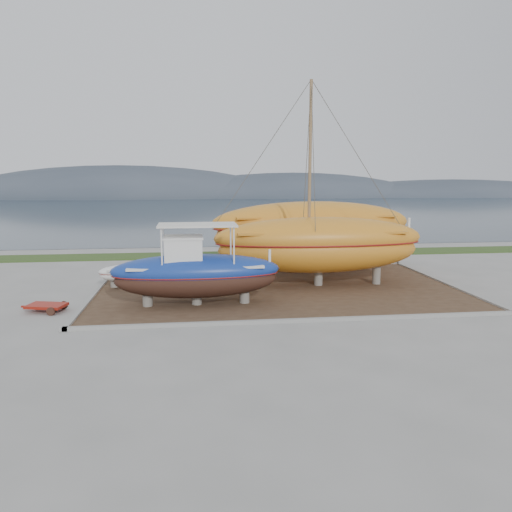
{
  "coord_description": "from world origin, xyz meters",
  "views": [
    {
      "loc": [
        -4.21,
        -20.9,
        5.72
      ],
      "look_at": [
        -1.1,
        4.0,
        1.73
      ],
      "focal_mm": 35.0,
      "sensor_mm": 36.0,
      "label": 1
    }
  ],
  "objects": [
    {
      "name": "orange_sailboat",
      "position": [
        2.26,
        4.3,
        5.28
      ],
      "size": [
        11.02,
        3.3,
        10.44
      ],
      "primitive_type": null,
      "rotation": [
        0.0,
        0.0,
        -0.0
      ],
      "color": "orange",
      "rests_on": "dirt_patch"
    },
    {
      "name": "ground",
      "position": [
        0.0,
        0.0,
        0.0
      ],
      "size": [
        140.0,
        140.0,
        0.0
      ],
      "primitive_type": "plane",
      "color": "gray",
      "rests_on": "ground"
    },
    {
      "name": "mountain_ridge",
      "position": [
        0.0,
        125.0,
        0.0
      ],
      "size": [
        200.0,
        36.0,
        20.0
      ],
      "primitive_type": null,
      "color": "#333D49",
      "rests_on": "ground"
    },
    {
      "name": "grass_strip",
      "position": [
        0.0,
        15.5,
        0.04
      ],
      "size": [
        44.0,
        3.0,
        0.08
      ],
      "primitive_type": "cube",
      "color": "#284219",
      "rests_on": "ground"
    },
    {
      "name": "curb_frame",
      "position": [
        0.0,
        4.0,
        0.07
      ],
      "size": [
        18.6,
        12.6,
        0.15
      ],
      "primitive_type": null,
      "color": "gray",
      "rests_on": "ground"
    },
    {
      "name": "orange_bare_hull",
      "position": [
        3.0,
        8.88,
        2.1
      ],
      "size": [
        12.66,
        4.57,
        4.08
      ],
      "primitive_type": null,
      "rotation": [
        0.0,
        0.0,
        0.07
      ],
      "color": "orange",
      "rests_on": "dirt_patch"
    },
    {
      "name": "red_trailer",
      "position": [
        -10.55,
        0.79,
        0.17
      ],
      "size": [
        2.55,
        1.72,
        0.33
      ],
      "primitive_type": null,
      "rotation": [
        0.0,
        0.0,
        -0.26
      ],
      "color": "#9C1E11",
      "rests_on": "ground"
    },
    {
      "name": "white_dinghy",
      "position": [
        -7.28,
        5.4,
        0.63
      ],
      "size": [
        4.01,
        2.17,
        1.14
      ],
      "primitive_type": null,
      "rotation": [
        0.0,
        0.0,
        0.21
      ],
      "color": "white",
      "rests_on": "dirt_patch"
    },
    {
      "name": "dirt_patch",
      "position": [
        0.0,
        4.0,
        0.03
      ],
      "size": [
        18.0,
        12.0,
        0.06
      ],
      "primitive_type": "cube",
      "color": "#422D1E",
      "rests_on": "ground"
    },
    {
      "name": "blue_caique",
      "position": [
        -4.16,
        1.05,
        1.87
      ],
      "size": [
        7.52,
        2.43,
        3.61
      ],
      "primitive_type": null,
      "rotation": [
        0.0,
        0.0,
        0.01
      ],
      "color": "navy",
      "rests_on": "dirt_patch"
    },
    {
      "name": "sea",
      "position": [
        0.0,
        70.0,
        0.0
      ],
      "size": [
        260.0,
        100.0,
        0.04
      ],
      "primitive_type": null,
      "color": "#1C2C39",
      "rests_on": "ground"
    }
  ]
}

